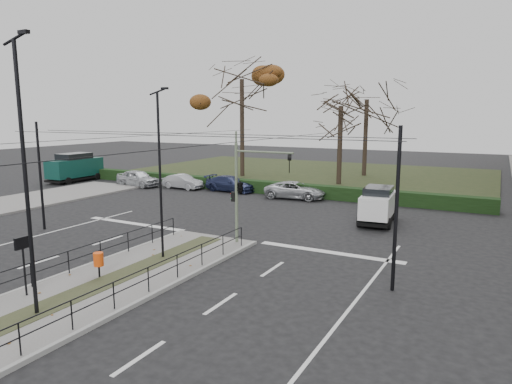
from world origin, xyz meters
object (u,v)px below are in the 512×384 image
at_px(streetlamp_median_near, 26,177).
at_px(bare_tree_center, 367,105).
at_px(bare_tree_near, 341,112).
at_px(parked_car_first, 138,178).
at_px(parked_car_second, 183,182).
at_px(parked_car_fourth, 295,190).
at_px(parked_car_third, 231,184).
at_px(streetlamp_median_far, 160,173).
at_px(rust_tree, 242,79).
at_px(traffic_light, 241,186).
at_px(white_van, 378,204).
at_px(info_panel, 23,250).
at_px(green_van, 75,167).

distance_m(streetlamp_median_near, bare_tree_center, 38.55).
bearing_deg(bare_tree_near, streetlamp_median_near, -89.41).
bearing_deg(streetlamp_median_near, parked_car_first, 125.92).
height_order(parked_car_second, bare_tree_near, bare_tree_near).
bearing_deg(bare_tree_center, parked_car_fourth, -94.69).
bearing_deg(parked_car_second, parked_car_fourth, -86.00).
relative_size(parked_car_first, parked_car_third, 0.97).
height_order(streetlamp_median_far, rust_tree, rust_tree).
height_order(parked_car_third, bare_tree_center, bare_tree_center).
bearing_deg(streetlamp_median_near, traffic_light, 80.77).
distance_m(streetlamp_median_near, streetlamp_median_far, 6.49).
bearing_deg(rust_tree, streetlamp_median_near, -71.19).
bearing_deg(streetlamp_median_far, streetlamp_median_near, -87.91).
distance_m(parked_car_third, white_van, 14.81).
xyz_separation_m(traffic_light, rust_tree, (-12.62, 22.06, 6.93)).
bearing_deg(info_panel, parked_car_fourth, 88.58).
distance_m(streetlamp_median_far, white_van, 13.58).
height_order(parked_car_first, bare_tree_center, bare_tree_center).
height_order(streetlamp_median_far, bare_tree_center, bare_tree_center).
bearing_deg(streetlamp_median_near, bare_tree_near, 90.59).
height_order(traffic_light, parked_car_third, traffic_light).
distance_m(white_van, rust_tree, 24.17).
bearing_deg(white_van, parked_car_second, 164.71).
distance_m(streetlamp_median_near, rust_tree, 34.46).
bearing_deg(bare_tree_near, white_van, -63.41).
distance_m(parked_car_third, rust_tree, 13.16).
bearing_deg(bare_tree_center, rust_tree, -150.78).
bearing_deg(parked_car_first, streetlamp_median_far, -129.69).
distance_m(streetlamp_median_far, rust_tree, 28.55).
bearing_deg(bare_tree_center, parked_car_first, -134.70).
bearing_deg(parked_car_fourth, green_van, 87.96).
bearing_deg(white_van, traffic_light, -121.64).
relative_size(streetlamp_median_near, parked_car_first, 1.97).
distance_m(info_panel, parked_car_first, 25.72).
xyz_separation_m(parked_car_fourth, bare_tree_center, (1.25, 15.27, 6.71)).
bearing_deg(parked_car_first, green_van, 98.73).
bearing_deg(white_van, bare_tree_near, 116.59).
bearing_deg(rust_tree, traffic_light, -60.22).
relative_size(parked_car_third, rust_tree, 0.35).
bearing_deg(traffic_light, parked_car_third, 123.26).
height_order(info_panel, parked_car_first, info_panel).
bearing_deg(streetlamp_median_far, parked_car_third, 112.06).
xyz_separation_m(streetlamp_median_far, parked_car_third, (-6.97, 17.20, -3.22)).
relative_size(traffic_light, rust_tree, 0.38).
xyz_separation_m(parked_car_third, white_van, (13.66, -5.70, 0.50)).
height_order(parked_car_first, rust_tree, rust_tree).
relative_size(white_van, bare_tree_near, 0.44).
distance_m(info_panel, bare_tree_center, 38.11).
height_order(streetlamp_median_near, green_van, streetlamp_median_near).
xyz_separation_m(streetlamp_median_near, parked_car_first, (-16.01, 22.10, -3.76)).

